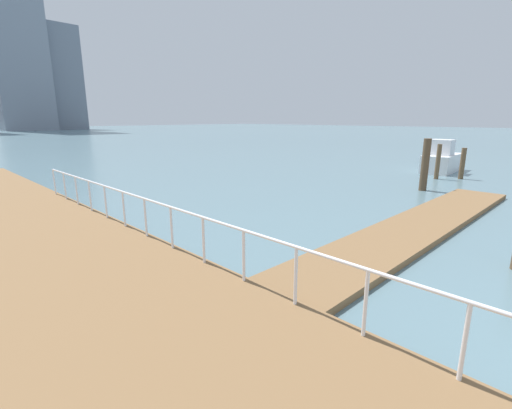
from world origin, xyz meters
TOP-DOWN VIEW (x-y plane):
  - ground_plane at (0.00, 20.00)m, footprint 300.00×300.00m
  - floating_dock at (4.00, 6.46)m, footprint 15.00×2.00m
  - boardwalk_railing at (-3.15, 6.43)m, footprint 0.06×24.79m
  - dock_piling_0 at (10.81, 8.87)m, footprint 0.36×0.36m
  - dock_piling_2 at (14.94, 9.64)m, footprint 0.25×0.25m
  - dock_piling_4 at (15.97, 8.60)m, footprint 0.28×0.28m
  - moored_boat_1 at (18.20, 10.48)m, footprint 4.21×1.98m
  - skyline_tower_3 at (21.06, 126.32)m, footprint 13.80×12.14m
  - skyline_tower_4 at (31.14, 126.75)m, footprint 12.28×8.29m

SIDE VIEW (x-z plane):
  - ground_plane at x=0.00m, z-range 0.00..0.00m
  - floating_dock at x=4.00m, z-range 0.00..0.18m
  - moored_boat_1 at x=18.20m, z-range -0.30..1.87m
  - dock_piling_4 at x=15.97m, z-range 0.00..1.84m
  - dock_piling_2 at x=14.94m, z-range 0.00..2.06m
  - boardwalk_railing at x=-3.15m, z-range 0.67..1.75m
  - dock_piling_0 at x=10.81m, z-range 0.00..2.58m
  - skyline_tower_4 at x=31.14m, z-range 0.00..30.72m
  - skyline_tower_3 at x=21.06m, z-range 0.00..69.92m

